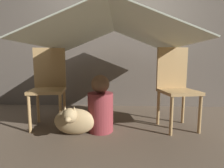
# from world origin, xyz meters

# --- Properties ---
(ground_plane) EXTENTS (8.80, 8.80, 0.00)m
(ground_plane) POSITION_xyz_m (0.00, 0.00, 0.00)
(ground_plane) COLOR brown
(wall_back) EXTENTS (7.00, 0.05, 2.50)m
(wall_back) POSITION_xyz_m (0.00, 1.22, 1.25)
(wall_back) COLOR #6B6056
(wall_back) RESTS_ON ground_plane
(chair_left) EXTENTS (0.47, 0.47, 0.98)m
(chair_left) POSITION_xyz_m (-0.81, 0.21, 0.53)
(chair_left) COLOR tan
(chair_left) RESTS_ON ground_plane
(chair_right) EXTENTS (0.47, 0.47, 0.98)m
(chair_right) POSITION_xyz_m (0.78, 0.21, 0.53)
(chair_right) COLOR tan
(chair_right) RESTS_ON ground_plane
(sheet_canopy) EXTENTS (1.59, 1.59, 0.32)m
(sheet_canopy) POSITION_xyz_m (0.00, 0.13, 1.14)
(sheet_canopy) COLOR silver
(person_front) EXTENTS (0.29, 0.29, 0.66)m
(person_front) POSITION_xyz_m (-0.13, 0.02, 0.29)
(person_front) COLOR maroon
(person_front) RESTS_ON ground_plane
(dog) EXTENTS (0.45, 0.37, 0.36)m
(dog) POSITION_xyz_m (-0.41, -0.12, 0.17)
(dog) COLOR tan
(dog) RESTS_ON ground_plane
(plush_toy) EXTENTS (0.16, 0.16, 0.25)m
(plush_toy) POSITION_xyz_m (-0.38, -0.08, 0.10)
(plush_toy) COLOR tan
(plush_toy) RESTS_ON ground_plane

